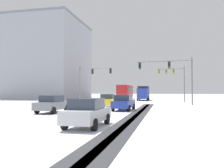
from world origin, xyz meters
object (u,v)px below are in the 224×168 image
traffic_signal_far_right (174,76)px  office_building_far_left_block (48,60)px  car_blue_second (124,103)px  car_grey_third (52,104)px  box_truck_delivery (143,93)px  car_silver_fourth (87,112)px  traffic_signal_near_right (172,71)px  bus_oncoming (125,91)px  traffic_signal_far_left (91,76)px  car_yellow_cab_lead (108,100)px

traffic_signal_far_right → office_building_far_left_block: (-32.39, 13.09, 5.59)m
car_blue_second → office_building_far_left_block: size_ratio=0.20×
car_blue_second → car_grey_third: (-6.07, -3.96, 0.00)m
box_truck_delivery → car_grey_third: bearing=-101.0°
car_silver_fourth → office_building_far_left_block: (-26.36, 45.11, 9.53)m
car_silver_fourth → office_building_far_left_block: office_building_far_left_block is taller
car_grey_third → office_building_far_left_block: 43.88m
traffic_signal_near_right → office_building_far_left_block: (-31.68, 24.96, 5.64)m
traffic_signal_near_right → bus_oncoming: size_ratio=0.68×
bus_oncoming → car_blue_second: bearing=-81.1°
traffic_signal_far_right → car_grey_third: 27.59m
traffic_signal_near_right → car_grey_third: bearing=-131.5°
traffic_signal_far_left → box_truck_delivery: (8.61, 9.92, -3.02)m
car_yellow_cab_lead → office_building_far_left_block: size_ratio=0.20×
bus_oncoming → car_grey_third: bearing=-91.5°
car_silver_fourth → bus_oncoming: bearing=96.4°
car_silver_fourth → traffic_signal_far_left: bearing=107.2°
car_yellow_cab_lead → car_grey_third: same height
traffic_signal_near_right → office_building_far_left_block: bearing=141.8°
traffic_signal_far_right → box_truck_delivery: 8.95m
car_blue_second → bus_oncoming: (-5.11, 32.62, 1.18)m
car_silver_fourth → traffic_signal_near_right: bearing=75.2°
traffic_signal_far_left → car_blue_second: 19.06m
car_blue_second → car_silver_fourth: 11.43m
car_silver_fourth → car_blue_second: bearing=89.3°
car_blue_second → office_building_far_left_block: bearing=128.2°
traffic_signal_far_left → car_yellow_cab_lead: size_ratio=1.58×
traffic_signal_far_left → box_truck_delivery: bearing=49.0°
traffic_signal_far_right → car_silver_fourth: bearing=-100.7°
traffic_signal_far_right → car_grey_third: traffic_signal_far_right is taller
traffic_signal_far_right → traffic_signal_far_left: (-14.67, -4.12, -0.10)m
car_grey_third → bus_oncoming: 36.61m
traffic_signal_far_left → car_silver_fourth: 29.46m
car_blue_second → box_truck_delivery: size_ratio=0.56×
bus_oncoming → office_building_far_left_block: 23.00m
car_yellow_cab_lead → car_blue_second: (2.93, -5.36, 0.00)m
traffic_signal_near_right → traffic_signal_far_right: bearing=86.6°
car_yellow_cab_lead → car_grey_third: 9.83m
car_yellow_cab_lead → office_building_far_left_block: 38.06m
traffic_signal_near_right → car_yellow_cab_lead: bearing=-157.4°
car_silver_fourth → car_yellow_cab_lead: bearing=99.4°
traffic_signal_far_left → car_grey_third: traffic_signal_far_left is taller
car_blue_second → office_building_far_left_block: office_building_far_left_block is taller
traffic_signal_near_right → office_building_far_left_block: size_ratio=0.36×
traffic_signal_far_left → car_grey_third: 20.97m
traffic_signal_near_right → traffic_signal_far_left: same height
car_blue_second → car_grey_third: size_ratio=1.00×
traffic_signal_far_left → car_yellow_cab_lead: traffic_signal_far_left is taller
box_truck_delivery → office_building_far_left_block: size_ratio=0.36×
traffic_signal_far_right → car_grey_third: size_ratio=1.56×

